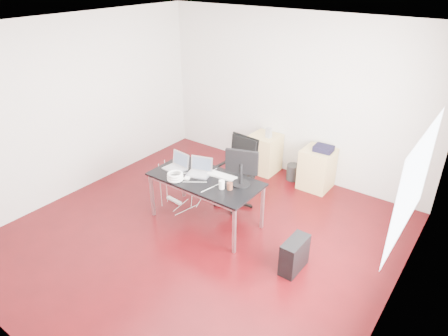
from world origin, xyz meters
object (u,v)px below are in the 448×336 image
Objects in this scene: office_chair at (238,169)px; pc_tower at (294,255)px; filing_cabinet_left at (264,153)px; filing_cabinet_right at (317,169)px; desk at (205,182)px.

office_chair is 2.40× the size of pc_tower.
filing_cabinet_left and filing_cabinet_right have the same top height.
desk is 3.56× the size of pc_tower.
office_chair is at bearing 150.04° from pc_tower.
filing_cabinet_left is at bearing 180.00° from filing_cabinet_right.
filing_cabinet_left is 1.03m from filing_cabinet_right.
office_chair is (0.07, 0.71, -0.07)m from desk.
desk is 2.29× the size of filing_cabinet_left.
desk is 0.72m from office_chair.
filing_cabinet_right is (0.87, 1.91, -0.33)m from desk.
filing_cabinet_right is at bearing 65.41° from desk.
filing_cabinet_left is at bearing 130.14° from pc_tower.
filing_cabinet_left is (-0.22, 1.19, -0.26)m from office_chair.
filing_cabinet_left reaches higher than pc_tower.
desk is at bearing 174.77° from pc_tower.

